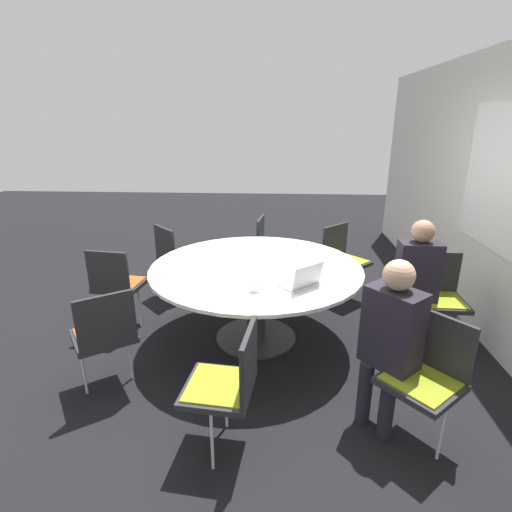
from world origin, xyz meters
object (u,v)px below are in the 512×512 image
chair_3 (270,245)px  coffee_cup (256,286)px  chair_7 (229,379)px  laptop (303,281)px  handbag (244,268)px  chair_1 (439,292)px  person_0 (390,333)px  chair_5 (116,281)px  chair_4 (175,254)px  chair_6 (105,331)px  person_1 (417,275)px  chair_2 (343,256)px  chair_0 (427,371)px

chair_3 → coffee_cup: bearing=4.8°
chair_7 → laptop: size_ratio=2.29×
handbag → chair_1: bearing=52.0°
chair_7 → person_0: 1.09m
chair_1 → laptop: bearing=22.1°
chair_1 → handbag: (-1.53, -1.95, -0.39)m
chair_7 → coffee_cup: bearing=-1.7°
chair_1 → chair_7: (1.42, -1.78, 0.00)m
laptop → chair_5: bearing=-58.8°
chair_3 → chair_4: same height
chair_6 → chair_4: bearing=52.0°
chair_1 → person_1: person_1 is taller
chair_5 → person_1: bearing=3.9°
chair_2 → person_0: size_ratio=0.71×
chair_2 → handbag: size_ratio=2.44×
chair_3 → coffee_cup: size_ratio=10.00×
chair_0 → person_1: size_ratio=0.71×
chair_0 → chair_3: size_ratio=1.00×
coffee_cup → chair_4: bearing=-145.5°
chair_3 → handbag: chair_3 is taller
chair_0 → chair_4: (-2.19, -2.19, 0.00)m
chair_3 → coffee_cup: 1.98m
chair_2 → person_1: (1.07, 0.49, 0.19)m
coffee_cup → handbag: 2.24m
chair_2 → person_1: bearing=71.0°
chair_0 → chair_7: size_ratio=1.00×
chair_1 → chair_5: (-0.09, -3.09, 0.00)m
chair_3 → chair_4: bearing=-61.8°
chair_2 → person_0: (2.12, -0.01, 0.19)m
chair_2 → handbag: (-0.53, -1.22, -0.39)m
chair_4 → person_0: size_ratio=0.71×
chair_6 → coffee_cup: bearing=-20.7°
chair_0 → chair_4: bearing=3.7°
chair_6 → person_0: bearing=-42.2°
person_1 → handbag: (-1.60, -1.71, -0.58)m
coffee_cup → laptop: bearing=105.7°
chair_2 → chair_7: size_ratio=1.00×
chair_3 → laptop: (1.86, 0.30, 0.28)m
chair_0 → handbag: size_ratio=2.44×
chair_4 → chair_0: bearing=1.0°
chair_4 → chair_6: bearing=-46.5°
chair_1 → chair_2: same height
chair_6 → chair_7: 1.14m
chair_0 → handbag: 3.15m
chair_3 → chair_6: bearing=-21.0°
chair_0 → chair_3: same height
chair_3 → chair_6: 2.56m
chair_2 → laptop: (1.48, -0.56, 0.28)m
person_1 → chair_0: bearing=77.9°
chair_1 → person_0: (1.13, -0.75, 0.19)m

